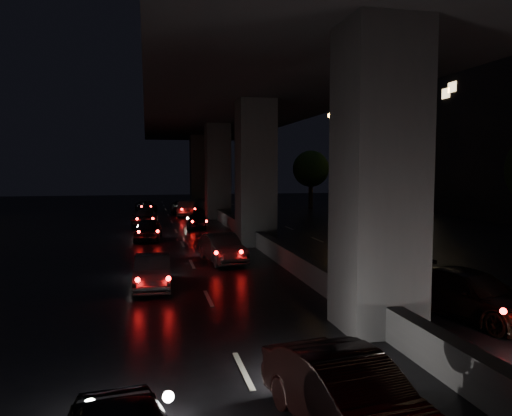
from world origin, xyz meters
name	(u,v)px	position (x,y,z in m)	size (l,w,h in m)	color
ground	(279,261)	(0.00, 0.00, 0.00)	(120.00, 120.00, 0.00)	black
viaduct	(256,94)	(0.00, 5.00, 8.34)	(12.00, 80.00, 10.50)	#39393B
median_barrier	(256,237)	(0.00, 5.00, 0.42)	(0.45, 70.00, 0.85)	#39393B
building_right_far	(497,134)	(27.00, 20.00, 7.50)	(12.00, 22.00, 15.00)	black
tree_c	(381,169)	(11.00, 12.00, 4.20)	(3.80, 3.80, 6.12)	black
tree_d	(311,169)	(11.00, 28.00, 4.20)	(3.80, 3.80, 6.12)	black
streetlight_far	(348,152)	(10.97, 18.00, 5.66)	(2.52, 0.44, 9.00)	#2D2D33
car_1	(349,397)	(-2.85, -14.89, 0.65)	(1.37, 3.92, 1.29)	black
car_3	(471,295)	(3.05, -9.74, 0.67)	(1.87, 4.60, 1.34)	black
car_4	(152,272)	(-5.77, -4.13, 0.58)	(1.24, 3.55, 1.17)	#252427
car_5	(222,248)	(-2.61, 0.23, 0.64)	(1.35, 3.86, 1.27)	#242527
car_6	(148,230)	(-5.87, 8.06, 0.62)	(1.47, 3.65, 1.24)	black
car_7	(145,218)	(-6.06, 15.26, 0.64)	(1.80, 4.43, 1.29)	black
car_8	(197,220)	(-2.46, 13.23, 0.57)	(1.34, 3.34, 1.14)	black
car_9	(186,209)	(-2.47, 22.51, 0.67)	(1.42, 4.07, 1.34)	#5A534E
car_10	(183,207)	(-2.63, 24.82, 0.62)	(2.06, 4.47, 1.24)	black
car_11	(146,206)	(-5.97, 28.12, 0.53)	(1.76, 3.82, 1.06)	black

